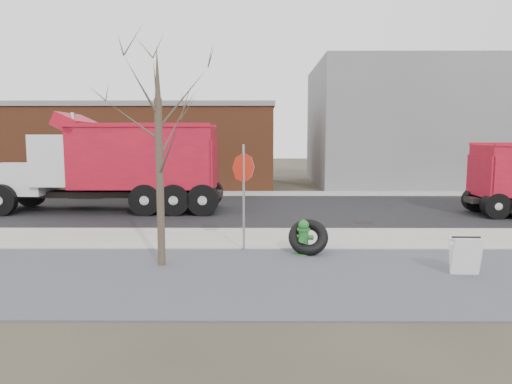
{
  "coord_description": "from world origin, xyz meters",
  "views": [
    {
      "loc": [
        -0.87,
        -13.33,
        3.05
      ],
      "look_at": [
        -0.94,
        0.93,
        1.4
      ],
      "focal_mm": 32.0,
      "sensor_mm": 36.0,
      "label": 1
    }
  ],
  "objects_px": {
    "truck_tire": "(308,237)",
    "dump_truck_red_b": "(114,163)",
    "stop_sign": "(244,179)",
    "sandwich_board": "(465,255)",
    "fire_hydrant": "(303,239)"
  },
  "relations": [
    {
      "from": "stop_sign",
      "to": "fire_hydrant",
      "type": "bearing_deg",
      "value": -36.12
    },
    {
      "from": "fire_hydrant",
      "to": "dump_truck_red_b",
      "type": "distance_m",
      "value": 10.45
    },
    {
      "from": "stop_sign",
      "to": "sandwich_board",
      "type": "distance_m",
      "value": 5.71
    },
    {
      "from": "truck_tire",
      "to": "dump_truck_red_b",
      "type": "bearing_deg",
      "value": 135.52
    },
    {
      "from": "truck_tire",
      "to": "stop_sign",
      "type": "xyz_separation_m",
      "value": [
        -1.73,
        0.32,
        1.51
      ]
    },
    {
      "from": "fire_hydrant",
      "to": "truck_tire",
      "type": "bearing_deg",
      "value": 45.83
    },
    {
      "from": "sandwich_board",
      "to": "dump_truck_red_b",
      "type": "height_order",
      "value": "dump_truck_red_b"
    },
    {
      "from": "truck_tire",
      "to": "stop_sign",
      "type": "height_order",
      "value": "stop_sign"
    },
    {
      "from": "sandwich_board",
      "to": "dump_truck_red_b",
      "type": "distance_m",
      "value": 14.19
    },
    {
      "from": "stop_sign",
      "to": "sandwich_board",
      "type": "bearing_deg",
      "value": -46.02
    },
    {
      "from": "dump_truck_red_b",
      "to": "stop_sign",
      "type": "bearing_deg",
      "value": 128.78
    },
    {
      "from": "fire_hydrant",
      "to": "truck_tire",
      "type": "xyz_separation_m",
      "value": [
        0.14,
        0.08,
        0.03
      ]
    },
    {
      "from": "fire_hydrant",
      "to": "stop_sign",
      "type": "height_order",
      "value": "stop_sign"
    },
    {
      "from": "fire_hydrant",
      "to": "stop_sign",
      "type": "relative_size",
      "value": 0.33
    },
    {
      "from": "sandwich_board",
      "to": "dump_truck_red_b",
      "type": "bearing_deg",
      "value": 141.96
    }
  ]
}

